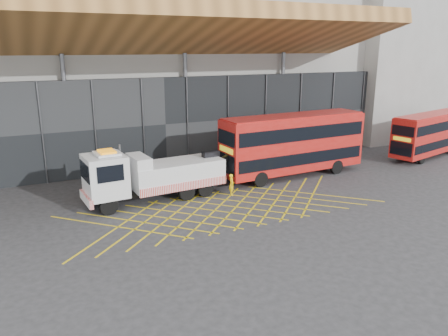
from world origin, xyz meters
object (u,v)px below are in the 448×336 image
bus_towed (293,142)px  bus_second (430,133)px  recovery_truck (151,175)px  worker (232,184)px

bus_towed → bus_second: bearing=-3.1°
recovery_truck → bus_towed: bearing=0.0°
worker → bus_towed: bearing=-58.4°
recovery_truck → bus_second: size_ratio=1.09×
bus_towed → bus_second: bus_towed is taller
bus_towed → recovery_truck: bearing=-177.9°
recovery_truck → bus_second: bearing=-2.9°
bus_second → bus_towed: bearing=166.1°
bus_second → worker: bearing=172.1°
bus_second → worker: (-22.85, -2.19, -1.57)m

